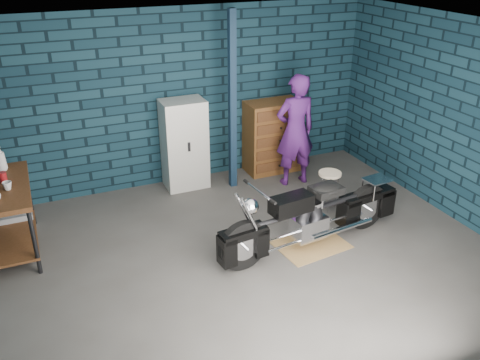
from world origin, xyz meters
The scene contains 14 objects.
ground centered at (0.00, 0.00, 0.00)m, with size 6.00×6.00×0.00m, color #4B4946.
room_walls centered at (0.00, 0.55, 1.90)m, with size 6.02×5.01×2.71m.
support_post centered at (0.55, 1.95, 1.35)m, with size 0.10×0.10×2.70m, color #122539.
workbench centered at (-2.68, 1.30, 0.46)m, with size 0.60×1.40×0.91m, color #5B311B.
drip_mat centered at (0.81, -0.05, 0.00)m, with size 0.88×0.66×0.01m, color olive.
motorcycle centered at (0.81, -0.05, 0.49)m, with size 2.25×0.61×0.99m, color black, non-canonical shape.
person centered at (1.48, 1.67, 0.88)m, with size 0.65×0.42×1.77m, color #4D1B67.
storage_bin centered at (-2.66, 1.79, 0.14)m, with size 0.46×0.33×0.29m, color gray.
locker centered at (-0.13, 2.23, 0.70)m, with size 0.65×0.47×1.40m, color silver.
tool_chest centered at (1.39, 2.23, 0.60)m, with size 0.89×0.50×1.19m, color brown.
shop_stool centered at (1.51, 0.69, 0.29)m, with size 0.32×0.32×0.58m, color beige, non-canonical shape.
cup_b centered at (-2.62, 1.16, 0.96)m, with size 0.11×0.11×0.10m, color beige.
mug_red centered at (-2.66, 1.41, 0.97)m, with size 0.09×0.09×0.12m, color maroon.
bottle centered at (-2.67, 1.78, 1.08)m, with size 0.13×0.13×0.33m, color gray.
Camera 1 is at (-2.20, -4.77, 3.58)m, focal length 38.00 mm.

